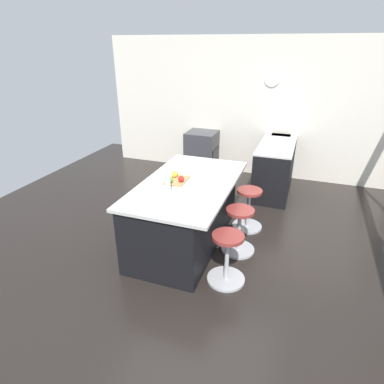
{
  "coord_description": "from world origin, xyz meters",
  "views": [
    {
      "loc": [
        3.63,
        1.2,
        2.52
      ],
      "look_at": [
        0.02,
        -0.1,
        0.75
      ],
      "focal_mm": 30.32,
      "sensor_mm": 36.0,
      "label": 1
    }
  ],
  "objects_px": {
    "kitchen_island": "(185,212)",
    "stool_by_window": "(248,210)",
    "stool_middle": "(239,232)",
    "water_bottle": "(168,183)",
    "stool_near_camera": "(227,260)",
    "apple_red": "(181,179)",
    "apple_yellow": "(175,174)",
    "cutting_board": "(177,180)",
    "apple_green": "(170,180)",
    "oven_range": "(202,152)"
  },
  "relations": [
    {
      "from": "kitchen_island",
      "to": "stool_by_window",
      "type": "height_order",
      "value": "kitchen_island"
    },
    {
      "from": "stool_middle",
      "to": "water_bottle",
      "type": "distance_m",
      "value": 1.15
    },
    {
      "from": "kitchen_island",
      "to": "stool_near_camera",
      "type": "distance_m",
      "value": 0.99
    },
    {
      "from": "stool_near_camera",
      "to": "apple_red",
      "type": "relative_size",
      "value": 7.67
    },
    {
      "from": "kitchen_island",
      "to": "stool_by_window",
      "type": "xyz_separation_m",
      "value": [
        -0.64,
        0.75,
        -0.16
      ]
    },
    {
      "from": "apple_yellow",
      "to": "stool_by_window",
      "type": "bearing_deg",
      "value": 122.82
    },
    {
      "from": "cutting_board",
      "to": "apple_green",
      "type": "distance_m",
      "value": 0.14
    },
    {
      "from": "stool_near_camera",
      "to": "water_bottle",
      "type": "bearing_deg",
      "value": -107.25
    },
    {
      "from": "stool_by_window",
      "to": "apple_green",
      "type": "height_order",
      "value": "apple_green"
    },
    {
      "from": "apple_green",
      "to": "water_bottle",
      "type": "bearing_deg",
      "value": 17.9
    },
    {
      "from": "stool_by_window",
      "to": "stool_middle",
      "type": "relative_size",
      "value": 1.0
    },
    {
      "from": "oven_range",
      "to": "stool_middle",
      "type": "distance_m",
      "value": 2.94
    },
    {
      "from": "stool_by_window",
      "to": "water_bottle",
      "type": "height_order",
      "value": "water_bottle"
    },
    {
      "from": "stool_middle",
      "to": "cutting_board",
      "type": "distance_m",
      "value": 1.04
    },
    {
      "from": "oven_range",
      "to": "stool_by_window",
      "type": "xyz_separation_m",
      "value": [
        1.96,
        1.36,
        -0.15
      ]
    },
    {
      "from": "apple_yellow",
      "to": "water_bottle",
      "type": "height_order",
      "value": "water_bottle"
    },
    {
      "from": "cutting_board",
      "to": "apple_yellow",
      "type": "relative_size",
      "value": 4.08
    },
    {
      "from": "oven_range",
      "to": "apple_yellow",
      "type": "distance_m",
      "value": 2.64
    },
    {
      "from": "apple_green",
      "to": "kitchen_island",
      "type": "bearing_deg",
      "value": 131.81
    },
    {
      "from": "stool_by_window",
      "to": "apple_red",
      "type": "xyz_separation_m",
      "value": [
        0.7,
        -0.77,
        0.66
      ]
    },
    {
      "from": "oven_range",
      "to": "stool_by_window",
      "type": "relative_size",
      "value": 1.42
    },
    {
      "from": "cutting_board",
      "to": "stool_near_camera",
      "type": "bearing_deg",
      "value": 53.74
    },
    {
      "from": "water_bottle",
      "to": "apple_yellow",
      "type": "bearing_deg",
      "value": -167.75
    },
    {
      "from": "kitchen_island",
      "to": "stool_near_camera",
      "type": "bearing_deg",
      "value": 49.51
    },
    {
      "from": "oven_range",
      "to": "apple_red",
      "type": "distance_m",
      "value": 2.77
    },
    {
      "from": "cutting_board",
      "to": "apple_red",
      "type": "relative_size",
      "value": 4.5
    },
    {
      "from": "kitchen_island",
      "to": "cutting_board",
      "type": "xyz_separation_m",
      "value": [
        0.02,
        -0.1,
        0.45
      ]
    },
    {
      "from": "stool_near_camera",
      "to": "cutting_board",
      "type": "height_order",
      "value": "cutting_board"
    },
    {
      "from": "apple_red",
      "to": "water_bottle",
      "type": "height_order",
      "value": "water_bottle"
    },
    {
      "from": "cutting_board",
      "to": "water_bottle",
      "type": "bearing_deg",
      "value": 5.12
    },
    {
      "from": "stool_by_window",
      "to": "apple_red",
      "type": "bearing_deg",
      "value": -47.73
    },
    {
      "from": "apple_green",
      "to": "water_bottle",
      "type": "xyz_separation_m",
      "value": [
        0.25,
        0.08,
        0.06
      ]
    },
    {
      "from": "apple_yellow",
      "to": "stool_near_camera",
      "type": "bearing_deg",
      "value": 52.89
    },
    {
      "from": "apple_yellow",
      "to": "cutting_board",
      "type": "bearing_deg",
      "value": 42.96
    },
    {
      "from": "water_bottle",
      "to": "cutting_board",
      "type": "bearing_deg",
      "value": -174.88
    },
    {
      "from": "apple_green",
      "to": "water_bottle",
      "type": "distance_m",
      "value": 0.27
    },
    {
      "from": "oven_range",
      "to": "apple_red",
      "type": "relative_size",
      "value": 10.88
    },
    {
      "from": "apple_green",
      "to": "water_bottle",
      "type": "height_order",
      "value": "water_bottle"
    },
    {
      "from": "stool_by_window",
      "to": "apple_green",
      "type": "bearing_deg",
      "value": -49.29
    },
    {
      "from": "stool_by_window",
      "to": "apple_red",
      "type": "relative_size",
      "value": 7.67
    },
    {
      "from": "apple_green",
      "to": "apple_yellow",
      "type": "height_order",
      "value": "apple_yellow"
    },
    {
      "from": "apple_yellow",
      "to": "apple_green",
      "type": "bearing_deg",
      "value": 4.2
    },
    {
      "from": "stool_middle",
      "to": "cutting_board",
      "type": "bearing_deg",
      "value": -88.97
    },
    {
      "from": "apple_yellow",
      "to": "water_bottle",
      "type": "xyz_separation_m",
      "value": [
        0.43,
        0.09,
        0.06
      ]
    },
    {
      "from": "apple_red",
      "to": "oven_range",
      "type": "bearing_deg",
      "value": -167.5
    },
    {
      "from": "apple_red",
      "to": "apple_green",
      "type": "bearing_deg",
      "value": -60.88
    },
    {
      "from": "water_bottle",
      "to": "stool_middle",
      "type": "bearing_deg",
      "value": 115.24
    },
    {
      "from": "cutting_board",
      "to": "stool_by_window",
      "type": "bearing_deg",
      "value": 127.58
    },
    {
      "from": "apple_red",
      "to": "stool_near_camera",
      "type": "bearing_deg",
      "value": 53.48
    },
    {
      "from": "kitchen_island",
      "to": "oven_range",
      "type": "bearing_deg",
      "value": -166.65
    }
  ]
}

